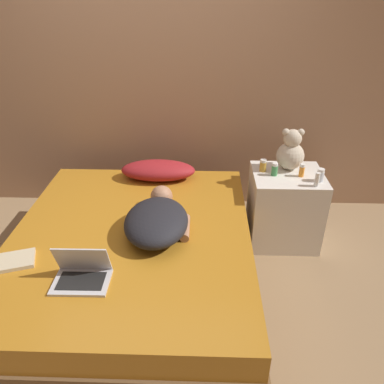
{
  "coord_description": "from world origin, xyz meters",
  "views": [
    {
      "loc": [
        0.48,
        -2.03,
        1.94
      ],
      "look_at": [
        0.4,
        0.24,
        0.65
      ],
      "focal_mm": 35.0,
      "sensor_mm": 36.0,
      "label": 1
    }
  ],
  "objects": [
    {
      "name": "wall_back",
      "position": [
        0.0,
        1.24,
        1.3
      ],
      "size": [
        8.0,
        0.06,
        2.6
      ],
      "color": "tan",
      "rests_on": "ground_plane"
    },
    {
      "name": "bed",
      "position": [
        0.0,
        0.0,
        0.23
      ],
      "size": [
        1.63,
        1.91,
        0.47
      ],
      "color": "brown",
      "rests_on": "ground_plane"
    },
    {
      "name": "bottle_white",
      "position": [
        1.31,
        0.41,
        0.67
      ],
      "size": [
        0.04,
        0.04,
        0.11
      ],
      "color": "white",
      "rests_on": "nightstand"
    },
    {
      "name": "bottle_orange",
      "position": [
        1.24,
        0.57,
        0.67
      ],
      "size": [
        0.04,
        0.04,
        0.1
      ],
      "color": "orange",
      "rests_on": "nightstand"
    },
    {
      "name": "bottle_clear",
      "position": [
        1.36,
        0.5,
        0.66
      ],
      "size": [
        0.05,
        0.05,
        0.1
      ],
      "color": "silver",
      "rests_on": "nightstand"
    },
    {
      "name": "nightstand",
      "position": [
        1.15,
        0.6,
        0.31
      ],
      "size": [
        0.55,
        0.49,
        0.61
      ],
      "color": "silver",
      "rests_on": "ground_plane"
    },
    {
      "name": "ground_plane",
      "position": [
        0.0,
        0.0,
        0.0
      ],
      "size": [
        12.0,
        12.0,
        0.0
      ],
      "primitive_type": "plane",
      "color": "#937551"
    },
    {
      "name": "person_lying",
      "position": [
        0.18,
        0.02,
        0.56
      ],
      "size": [
        0.43,
        0.71,
        0.19
      ],
      "rotation": [
        0.0,
        0.0,
        0.01
      ],
      "color": "black",
      "rests_on": "bed"
    },
    {
      "name": "pillow",
      "position": [
        0.1,
        0.78,
        0.54
      ],
      "size": [
        0.62,
        0.29,
        0.15
      ],
      "color": "maroon",
      "rests_on": "bed"
    },
    {
      "name": "book",
      "position": [
        -0.63,
        -0.33,
        0.48
      ],
      "size": [
        0.25,
        0.23,
        0.02
      ],
      "rotation": [
        0.0,
        0.0,
        0.33
      ],
      "color": "#C6B793",
      "rests_on": "bed"
    },
    {
      "name": "teddy_bear",
      "position": [
        1.17,
        0.71,
        0.76
      ],
      "size": [
        0.22,
        0.22,
        0.34
      ],
      "color": "beige",
      "rests_on": "nightstand"
    },
    {
      "name": "bottle_amber",
      "position": [
        0.95,
        0.65,
        0.66
      ],
      "size": [
        0.05,
        0.05,
        0.1
      ],
      "color": "gold",
      "rests_on": "nightstand"
    },
    {
      "name": "laptop",
      "position": [
        -0.19,
        -0.47,
        0.52
      ],
      "size": [
        0.31,
        0.22,
        0.21
      ],
      "rotation": [
        0.0,
        0.0,
        0.01
      ],
      "color": "silver",
      "rests_on": "bed"
    },
    {
      "name": "bottle_green",
      "position": [
        1.03,
        0.58,
        0.66
      ],
      "size": [
        0.05,
        0.05,
        0.1
      ],
      "color": "#3D8E4C",
      "rests_on": "nightstand"
    }
  ]
}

